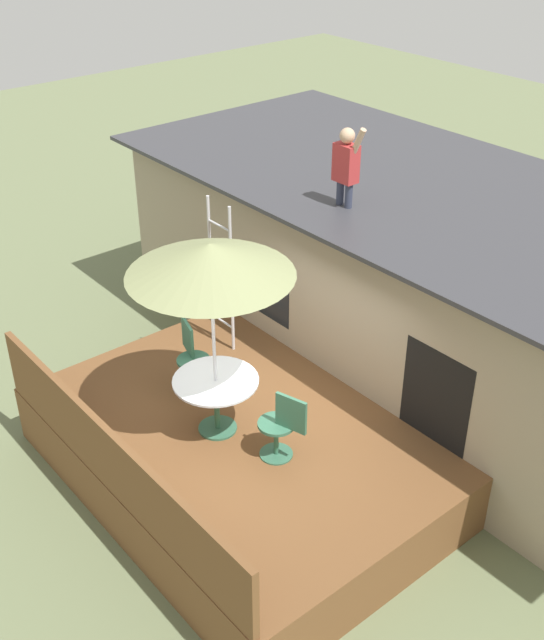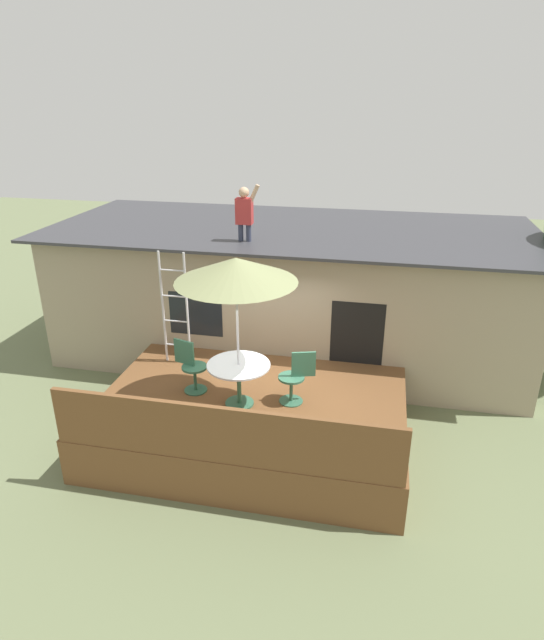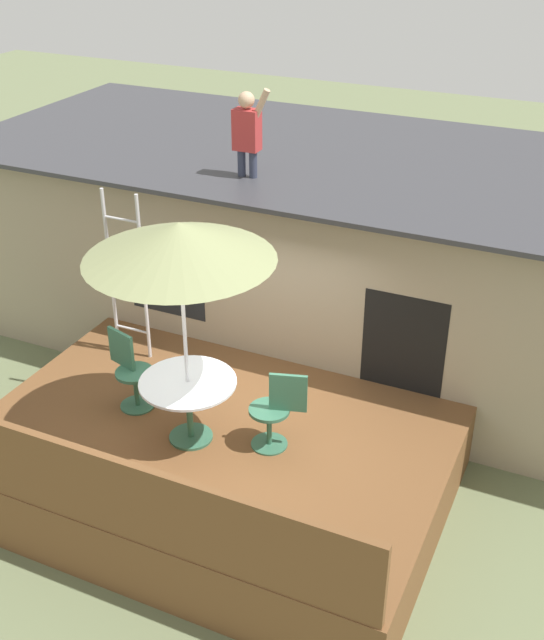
% 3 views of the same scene
% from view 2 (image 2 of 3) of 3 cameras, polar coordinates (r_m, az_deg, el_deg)
% --- Properties ---
extents(ground_plane, '(40.00, 40.00, 0.00)m').
position_cam_2_polar(ground_plane, '(9.77, -1.94, -12.08)').
color(ground_plane, '#66704C').
extents(house, '(10.50, 4.50, 2.92)m').
position_cam_2_polar(house, '(12.25, 1.95, 3.17)').
color(house, gray).
rests_on(house, ground).
extents(deck, '(5.16, 3.77, 0.80)m').
position_cam_2_polar(deck, '(9.55, -1.98, -10.11)').
color(deck, brown).
rests_on(deck, ground).
extents(deck_railing, '(5.06, 0.08, 0.90)m').
position_cam_2_polar(deck_railing, '(7.61, -5.41, -12.09)').
color(deck_railing, brown).
rests_on(deck_railing, deck).
extents(patio_table, '(1.04, 1.04, 0.74)m').
position_cam_2_polar(patio_table, '(8.84, -3.55, -5.63)').
color(patio_table, '#33664C').
rests_on(patio_table, deck).
extents(patio_umbrella, '(1.90, 1.90, 2.54)m').
position_cam_2_polar(patio_umbrella, '(8.15, -3.85, 5.31)').
color(patio_umbrella, silver).
rests_on(patio_umbrella, deck).
extents(step_ladder, '(0.52, 0.04, 2.20)m').
position_cam_2_polar(step_ladder, '(10.17, -10.27, 1.18)').
color(step_ladder, silver).
rests_on(step_ladder, deck).
extents(person_figure, '(0.47, 0.20, 1.11)m').
position_cam_2_polar(person_figure, '(10.57, -2.91, 11.57)').
color(person_figure, '#33384C').
rests_on(person_figure, house).
extents(patio_chair_left, '(0.61, 0.44, 0.92)m').
position_cam_2_polar(patio_chair_left, '(9.41, -8.60, -4.89)').
color(patio_chair_left, '#33664C').
rests_on(patio_chair_left, deck).
extents(patio_chair_right, '(0.61, 0.44, 0.92)m').
position_cam_2_polar(patio_chair_right, '(8.96, 2.53, -6.12)').
color(patio_chair_right, '#33664C').
rests_on(patio_chair_right, deck).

